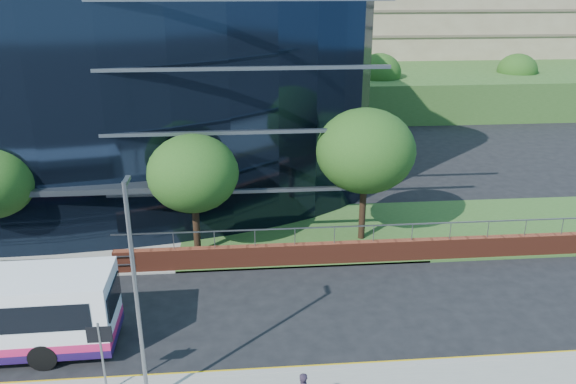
{
  "coord_description": "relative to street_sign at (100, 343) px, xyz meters",
  "views": [
    {
      "loc": [
        9.45,
        -17.98,
        13.71
      ],
      "look_at": [
        11.71,
        8.0,
        3.76
      ],
      "focal_mm": 35.0,
      "sensor_mm": 36.0,
      "label": 1
    }
  ],
  "objects": [
    {
      "name": "glass_office",
      "position": [
        -8.5,
        22.44,
        5.85
      ],
      "size": [
        44.0,
        23.1,
        16.0
      ],
      "color": "black",
      "rests_on": "ground"
    },
    {
      "name": "tree_dist_f",
      "position": [
        35.5,
        43.59,
        2.06
      ],
      "size": [
        4.29,
        4.29,
        6.05
      ],
      "color": "black",
      "rests_on": "ground"
    },
    {
      "name": "tree_far_d",
      "position": [
        11.5,
        11.59,
        3.04
      ],
      "size": [
        5.28,
        5.28,
        7.44
      ],
      "color": "black",
      "rests_on": "ground"
    },
    {
      "name": "streetlight_east",
      "position": [
        1.5,
        -0.59,
        2.29
      ],
      "size": [
        0.15,
        0.77,
        8.0
      ],
      "color": "slate",
      "rests_on": "pavement_near"
    },
    {
      "name": "street_sign",
      "position": [
        0.0,
        0.0,
        0.0
      ],
      "size": [
        0.85,
        0.09,
        2.8
      ],
      "color": "slate",
      "rests_on": "pavement_near"
    },
    {
      "name": "grass_verge",
      "position": [
        19.5,
        12.59,
        -2.09
      ],
      "size": [
        36.0,
        8.0,
        0.12
      ],
      "primitive_type": "cube",
      "color": "#2D511E",
      "rests_on": "ground"
    },
    {
      "name": "tree_far_c",
      "position": [
        2.5,
        10.59,
        2.39
      ],
      "size": [
        4.62,
        4.62,
        6.51
      ],
      "color": "black",
      "rests_on": "ground"
    },
    {
      "name": "tree_dist_e",
      "position": [
        19.5,
        41.59,
        2.39
      ],
      "size": [
        4.62,
        4.62,
        6.51
      ],
      "color": "black",
      "rests_on": "ground"
    },
    {
      "name": "retaining_wall",
      "position": [
        15.5,
        8.89,
        -1.54
      ],
      "size": [
        34.0,
        0.4,
        2.11
      ],
      "color": "maroon",
      "rests_on": "ground"
    },
    {
      "name": "apartment_block",
      "position": [
        27.5,
        58.8,
        8.96
      ],
      "size": [
        60.0,
        42.0,
        30.0
      ],
      "color": "#2D511E",
      "rests_on": "ground"
    }
  ]
}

